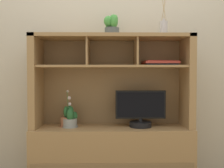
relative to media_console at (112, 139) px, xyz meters
name	(u,v)px	position (x,y,z in m)	size (l,w,h in m)	color
back_wall	(112,36)	(0.00, 0.23, 0.98)	(6.00, 0.02, 2.80)	beige
media_console	(112,139)	(0.00, 0.00, 0.00)	(1.42, 0.44, 1.37)	#9E774A
tv_monitor	(141,111)	(0.26, -0.02, 0.26)	(0.45, 0.20, 0.33)	black
potted_orchid	(68,121)	(-0.40, 0.01, 0.17)	(0.15, 0.15, 0.33)	#AE6C4C
potted_fern	(70,118)	(-0.38, -0.01, 0.20)	(0.15, 0.15, 0.19)	gray
magazine_stack_left	(160,63)	(0.44, -0.01, 0.69)	(0.32, 0.26, 0.04)	navy
diffuser_bottle	(164,28)	(0.46, -0.02, 1.01)	(0.07, 0.07, 0.34)	#BCB6BB
potted_succulent	(112,26)	(0.00, 0.02, 1.03)	(0.15, 0.15, 0.20)	#4F5554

